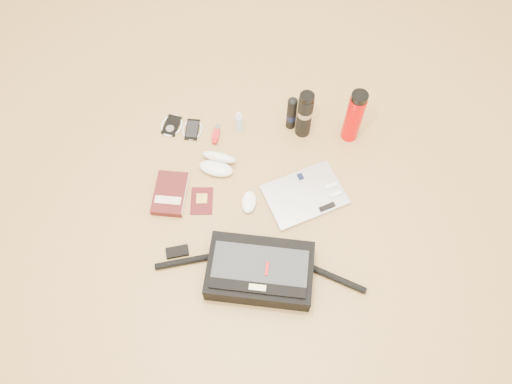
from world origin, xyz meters
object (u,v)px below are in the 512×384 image
at_px(laptop, 305,195).
at_px(thermos_black, 305,114).
at_px(book, 171,194).
at_px(thermos_red, 354,116).
at_px(messenger_bag, 259,271).

bearing_deg(laptop, thermos_black, 66.19).
bearing_deg(book, thermos_red, 27.07).
height_order(messenger_bag, laptop, messenger_bag).
height_order(laptop, thermos_red, thermos_red).
height_order(messenger_bag, thermos_red, thermos_red).
relative_size(laptop, thermos_red, 1.33).
distance_m(messenger_bag, book, 0.52).
bearing_deg(messenger_bag, book, 143.57).
relative_size(messenger_bag, book, 3.93).
relative_size(laptop, thermos_black, 1.48).
xyz_separation_m(book, thermos_red, (0.78, 0.31, 0.13)).
xyz_separation_m(messenger_bag, thermos_red, (0.41, 0.66, 0.09)).
relative_size(book, thermos_red, 0.73).
distance_m(laptop, thermos_black, 0.35).
xyz_separation_m(laptop, thermos_red, (0.21, 0.31, 0.13)).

